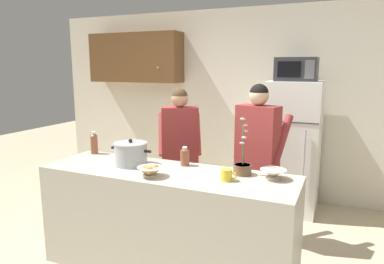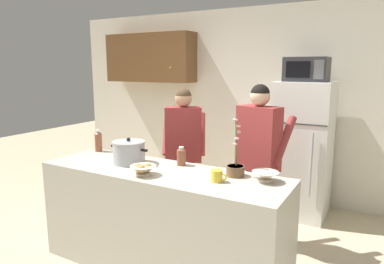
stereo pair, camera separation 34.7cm
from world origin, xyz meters
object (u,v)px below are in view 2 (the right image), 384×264
object	(u,v)px
refrigerator	(302,149)
potted_orchid	(235,168)
cooking_pot	(129,152)
bottle_mid_counter	(98,141)
person_near_pot	(184,142)
coffee_mug	(217,176)
bread_bowl	(143,169)
empty_bowl	(265,176)
person_by_sink	(259,147)
microwave	(307,69)
bottle_near_edge	(181,156)

from	to	relation	value
refrigerator	potted_orchid	xyz separation A→B (m)	(-0.18, -1.68, 0.17)
cooking_pot	bottle_mid_counter	xyz separation A→B (m)	(-0.59, 0.21, 0.01)
cooking_pot	person_near_pot	bearing A→B (deg)	83.16
coffee_mug	bread_bowl	distance (m)	0.62
cooking_pot	bread_bowl	bearing A→B (deg)	-34.50
empty_bowl	bottle_mid_counter	size ratio (longest dim) A/B	0.92
person_by_sink	coffee_mug	distance (m)	0.87
bread_bowl	cooking_pot	bearing A→B (deg)	145.50
person_by_sink	cooking_pot	distance (m)	1.26
refrigerator	potted_orchid	world-z (taller)	refrigerator
empty_bowl	potted_orchid	distance (m)	0.26
bottle_mid_counter	person_near_pot	bearing A→B (deg)	42.02
refrigerator	microwave	size ratio (longest dim) A/B	3.41
cooking_pot	empty_bowl	size ratio (longest dim) A/B	1.97
refrigerator	person_near_pot	bearing A→B (deg)	-138.30
person_by_sink	potted_orchid	bearing A→B (deg)	-87.55
empty_bowl	bottle_near_edge	bearing A→B (deg)	174.73
person_near_pot	bottle_mid_counter	bearing A→B (deg)	-137.98
empty_bowl	bottle_mid_counter	bearing A→B (deg)	176.83
bottle_near_edge	bottle_mid_counter	distance (m)	1.04
microwave	coffee_mug	xyz separation A→B (m)	(-0.25, -1.86, -0.81)
refrigerator	person_by_sink	xyz separation A→B (m)	(-0.21, -1.01, 0.21)
person_near_pot	cooking_pot	world-z (taller)	person_near_pot
person_near_pot	cooking_pot	distance (m)	0.84
person_near_pot	potted_orchid	world-z (taller)	person_near_pot
coffee_mug	bread_bowl	size ratio (longest dim) A/B	0.60
person_near_pot	person_by_sink	distance (m)	0.89
potted_orchid	cooking_pot	bearing A→B (deg)	-172.85
person_near_pot	bottle_near_edge	world-z (taller)	person_near_pot
microwave	person_near_pot	size ratio (longest dim) A/B	0.30
cooking_pot	coffee_mug	distance (m)	0.95
microwave	person_by_sink	world-z (taller)	microwave
refrigerator	bottle_mid_counter	size ratio (longest dim) A/B	7.08
person_near_pot	coffee_mug	distance (m)	1.24
person_by_sink	empty_bowl	bearing A→B (deg)	-67.11
microwave	person_by_sink	bearing A→B (deg)	-101.98
coffee_mug	bottle_mid_counter	xyz separation A→B (m)	(-1.53, 0.29, 0.06)
coffee_mug	empty_bowl	distance (m)	0.38
microwave	cooking_pot	bearing A→B (deg)	-123.82
microwave	cooking_pot	distance (m)	2.27
bottle_near_edge	empty_bowl	bearing A→B (deg)	-5.27
bread_bowl	bottle_near_edge	size ratio (longest dim) A/B	1.26
cooking_pot	bottle_mid_counter	world-z (taller)	cooking_pot
empty_bowl	bread_bowl	bearing A→B (deg)	-159.96
cooking_pot	potted_orchid	distance (m)	1.02
person_near_pot	bottle_near_edge	distance (m)	0.74
potted_orchid	person_by_sink	bearing A→B (deg)	92.45
microwave	coffee_mug	size ratio (longest dim) A/B	3.66
empty_bowl	bottle_mid_counter	world-z (taller)	bottle_mid_counter
cooking_pot	potted_orchid	size ratio (longest dim) A/B	0.85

